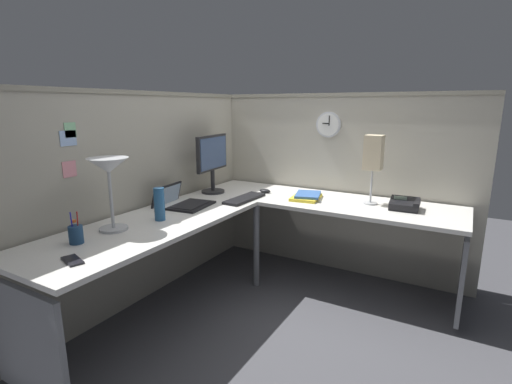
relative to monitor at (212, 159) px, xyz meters
name	(u,v)px	position (x,y,z in m)	size (l,w,h in m)	color
ground_plane	(264,298)	(-0.23, -0.64, -1.02)	(6.80, 6.80, 0.00)	#47474C
cubicle_wall_back	(143,196)	(-0.60, 0.23, -0.23)	(2.57, 0.12, 1.58)	#A8A393
cubicle_wall_right	(336,183)	(0.64, -0.90, -0.23)	(0.12, 2.37, 1.58)	#A8A393
desk	(260,227)	(-0.38, -0.69, -0.39)	(2.35, 2.15, 0.73)	silver
monitor	(212,159)	(0.00, 0.00, 0.00)	(0.46, 0.20, 0.50)	#232326
laptop	(181,202)	(-0.48, -0.04, -0.27)	(0.38, 0.42, 0.22)	black
keyboard	(245,199)	(-0.09, -0.38, -0.28)	(0.43, 0.14, 0.02)	black
computer_mouse	(265,191)	(0.22, -0.40, -0.28)	(0.06, 0.10, 0.03)	black
desk_lamp_dome	(109,171)	(-1.13, -0.07, 0.07)	(0.24, 0.24, 0.44)	#B7BABF
pen_cup	(76,234)	(-1.39, -0.08, -0.24)	(0.08, 0.08, 0.18)	navy
cell_phone	(72,260)	(-1.56, -0.29, -0.29)	(0.07, 0.14, 0.01)	black
thermos_flask	(159,204)	(-0.84, -0.18, -0.18)	(0.07, 0.07, 0.22)	#26598C
office_phone	(405,205)	(0.25, -1.55, -0.26)	(0.20, 0.21, 0.11)	black
book_stack	(307,196)	(0.20, -0.80, -0.27)	(0.32, 0.26, 0.04)	yellow
desk_lamp_paper	(373,155)	(0.29, -1.29, 0.09)	(0.13, 0.13, 0.53)	#B7BABF
wall_clock	(329,125)	(0.58, -0.83, 0.29)	(0.04, 0.22, 0.22)	#B7BABF
pinned_note_leftmost	(70,130)	(-1.18, 0.18, 0.31)	(0.07, 0.00, 0.09)	#8CCC99
pinned_note_middle	(69,169)	(-1.21, 0.18, 0.08)	(0.09, 0.00, 0.10)	pink
pinned_note_rightmost	(68,138)	(-1.20, 0.18, 0.26)	(0.11, 0.00, 0.09)	#99B7E5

